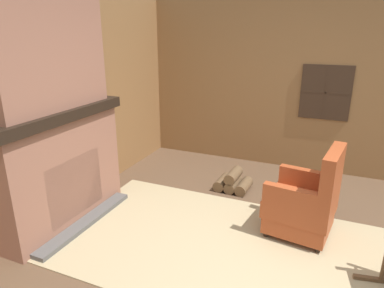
{
  "coord_description": "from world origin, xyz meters",
  "views": [
    {
      "loc": [
        0.23,
        -2.57,
        2.06
      ],
      "look_at": [
        -1.12,
        0.58,
        0.9
      ],
      "focal_mm": 32.0,
      "sensor_mm": 36.0,
      "label": 1
    }
  ],
  "objects_px": {
    "armchair": "(305,204)",
    "oil_lamp_vase": "(20,104)",
    "storage_case": "(75,96)",
    "firewood_stack": "(233,182)"
  },
  "relations": [
    {
      "from": "armchair",
      "to": "firewood_stack",
      "type": "relative_size",
      "value": 2.11
    },
    {
      "from": "armchair",
      "to": "storage_case",
      "type": "bearing_deg",
      "value": 16.29
    },
    {
      "from": "firewood_stack",
      "to": "storage_case",
      "type": "distance_m",
      "value": 2.28
    },
    {
      "from": "armchair",
      "to": "storage_case",
      "type": "xyz_separation_m",
      "value": [
        -2.53,
        -0.38,
        0.99
      ]
    },
    {
      "from": "armchair",
      "to": "oil_lamp_vase",
      "type": "height_order",
      "value": "oil_lamp_vase"
    },
    {
      "from": "firewood_stack",
      "to": "storage_case",
      "type": "bearing_deg",
      "value": -144.41
    },
    {
      "from": "firewood_stack",
      "to": "oil_lamp_vase",
      "type": "bearing_deg",
      "value": -130.21
    },
    {
      "from": "oil_lamp_vase",
      "to": "storage_case",
      "type": "relative_size",
      "value": 1.48
    },
    {
      "from": "oil_lamp_vase",
      "to": "armchair",
      "type": "bearing_deg",
      "value": 23.54
    },
    {
      "from": "oil_lamp_vase",
      "to": "storage_case",
      "type": "distance_m",
      "value": 0.73
    }
  ]
}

